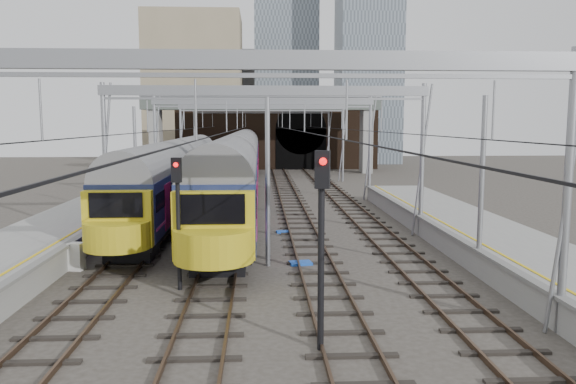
{
  "coord_description": "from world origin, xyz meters",
  "views": [
    {
      "loc": [
        -0.33,
        -21.01,
        5.96
      ],
      "look_at": [
        1.14,
        7.85,
        2.4
      ],
      "focal_mm": 35.0,
      "sensor_mm": 36.0,
      "label": 1
    }
  ],
  "objects": [
    {
      "name": "equip_cover_a",
      "position": [
        -2.5,
        4.17,
        0.05
      ],
      "size": [
        1.01,
        0.81,
        0.11
      ],
      "primitive_type": "cube",
      "rotation": [
        0.0,
        0.0,
        -0.21
      ],
      "color": "blue",
      "rests_on": "ground"
    },
    {
      "name": "signal_near_left",
      "position": [
        -3.22,
        -1.31,
        3.02
      ],
      "size": [
        0.36,
        0.46,
        4.77
      ],
      "rotation": [
        0.0,
        0.0,
        -0.19
      ],
      "color": "black",
      "rests_on": "ground"
    },
    {
      "name": "equip_cover_b",
      "position": [
        0.95,
        9.16,
        0.04
      ],
      "size": [
        0.78,
        0.58,
        0.09
      ],
      "primitive_type": "cube",
      "rotation": [
        0.0,
        0.0,
        0.08
      ],
      "color": "blue",
      "rests_on": "ground"
    },
    {
      "name": "train_main",
      "position": [
        -2.0,
        34.56,
        2.66
      ],
      "size": [
        3.09,
        71.37,
        5.22
      ],
      "color": "black",
      "rests_on": "ground"
    },
    {
      "name": "city_skyline",
      "position": [
        2.73,
        70.48,
        17.09
      ],
      "size": [
        37.5,
        27.5,
        60.0
      ],
      "color": "tan",
      "rests_on": "ground"
    },
    {
      "name": "platform_right",
      "position": [
        10.18,
        -1.5,
        0.55
      ],
      "size": [
        4.32,
        47.0,
        1.12
      ],
      "color": "gray",
      "rests_on": "ground"
    },
    {
      "name": "overhead_line",
      "position": [
        0.0,
        21.49,
        6.57
      ],
      "size": [
        16.8,
        80.0,
        8.0
      ],
      "color": "gray",
      "rests_on": "ground"
    },
    {
      "name": "relay_cabinet",
      "position": [
        -7.8,
        1.7,
        0.56
      ],
      "size": [
        0.65,
        0.57,
        1.13
      ],
      "primitive_type": "cube",
      "rotation": [
        0.0,
        0.0,
        -0.2
      ],
      "color": "silver",
      "rests_on": "ground"
    },
    {
      "name": "platform_left",
      "position": [
        -10.18,
        2.5,
        0.55
      ],
      "size": [
        4.32,
        55.0,
        1.12
      ],
      "color": "gray",
      "rests_on": "ground"
    },
    {
      "name": "ground",
      "position": [
        0.0,
        0.0,
        0.0
      ],
      "size": [
        160.0,
        160.0,
        0.0
      ],
      "primitive_type": "plane",
      "color": "#38332D",
      "rests_on": "ground"
    },
    {
      "name": "overbridge",
      "position": [
        0.0,
        46.0,
        7.27
      ],
      "size": [
        28.0,
        3.0,
        9.25
      ],
      "color": "gray",
      "rests_on": "ground"
    },
    {
      "name": "train_second",
      "position": [
        -6.0,
        17.54,
        2.5
      ],
      "size": [
        2.83,
        32.73,
        4.86
      ],
      "color": "black",
      "rests_on": "ground"
    },
    {
      "name": "retaining_wall",
      "position": [
        1.4,
        51.93,
        4.33
      ],
      "size": [
        28.0,
        2.75,
        9.0
      ],
      "color": "black",
      "rests_on": "ground"
    },
    {
      "name": "tracks",
      "position": [
        0.0,
        15.0,
        0.02
      ],
      "size": [
        14.4,
        80.0,
        0.22
      ],
      "color": "#4C3828",
      "rests_on": "ground"
    },
    {
      "name": "signal_near_centre",
      "position": [
        1.25,
        -6.9,
        3.29
      ],
      "size": [
        0.41,
        0.48,
        5.28
      ],
      "rotation": [
        0.0,
        0.0,
        -0.3
      ],
      "color": "black",
      "rests_on": "ground"
    },
    {
      "name": "equip_cover_c",
      "position": [
        1.38,
        2.18,
        0.05
      ],
      "size": [
        1.01,
        0.79,
        0.11
      ],
      "primitive_type": "cube",
      "rotation": [
        0.0,
        0.0,
        0.17
      ],
      "color": "blue",
      "rests_on": "ground"
    }
  ]
}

